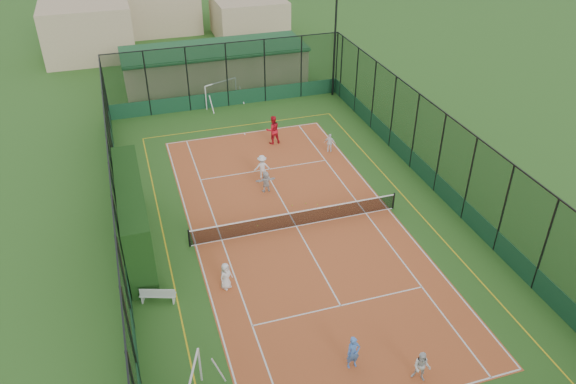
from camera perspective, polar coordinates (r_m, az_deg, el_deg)
name	(u,v)px	position (r m, az deg, el deg)	size (l,w,h in m)	color
ground	(296,226)	(30.52, 0.84, -3.52)	(300.00, 300.00, 0.00)	#306121
court_slab	(296,226)	(30.52, 0.84, -3.51)	(11.17, 23.97, 0.01)	#B85228
tennis_net	(296,218)	(30.22, 0.85, -2.70)	(11.67, 0.12, 1.06)	black
perimeter_fence	(297,187)	(29.13, 0.88, 0.47)	(18.12, 34.12, 5.00)	black
floodlight_ne	(335,45)	(45.43, 4.76, 14.64)	(0.60, 0.26, 8.25)	black
clubhouse	(215,65)	(48.92, -7.44, 12.64)	(15.20, 7.20, 3.15)	tan
hedge_left	(134,216)	(29.18, -15.40, -2.34)	(1.26, 8.38, 3.67)	black
white_bench	(158,294)	(26.38, -13.10, -10.08)	(1.61, 0.44, 0.91)	white
futsal_goal_far	(221,93)	(44.76, -6.80, 9.91)	(2.93, 0.85, 1.89)	white
child_near_left	(226,276)	(26.40, -6.33, -8.47)	(0.68, 0.45, 1.40)	white
child_near_mid	(353,353)	(23.04, 6.64, -15.89)	(0.56, 0.37, 1.54)	#538AEC
child_near_right	(422,367)	(23.10, 13.42, -16.89)	(0.68, 0.53, 1.41)	white
child_far_left	(262,167)	(34.47, -2.66, 2.58)	(1.00, 0.57, 1.54)	white
child_far_right	(330,143)	(37.58, 4.27, 5.00)	(0.76, 0.32, 1.30)	white
child_far_back	(266,182)	(33.16, -2.25, 1.07)	(1.23, 0.39, 1.32)	silver
coach	(273,130)	(38.45, -1.55, 6.34)	(0.98, 0.76, 2.01)	red
tennis_balls	(289,213)	(31.49, 0.15, -2.15)	(6.45, 1.40, 0.07)	#CCE033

